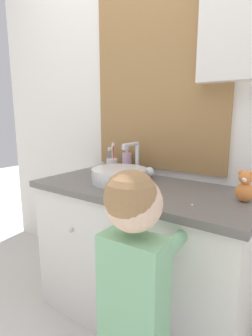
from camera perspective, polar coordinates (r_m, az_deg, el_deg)
wall_back at (r=1.63m, az=10.16°, el=15.60°), size 3.20×0.18×2.50m
vanity_counter at (r=1.56m, az=3.14°, el=-18.05°), size 1.18×0.56×0.79m
sink_basin at (r=1.48m, az=-1.18°, el=-1.46°), size 0.32×0.37×0.22m
toothbrush_holder at (r=1.73m, az=-3.07°, el=0.61°), size 0.07×0.07×0.20m
soap_dispenser at (r=1.70m, az=0.20°, el=1.13°), size 0.06×0.06×0.18m
child_figure at (r=0.97m, az=1.76°, el=-23.69°), size 0.23×0.49×1.00m
teddy_bear at (r=1.25m, az=24.45°, el=-3.78°), size 0.08×0.07×0.14m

